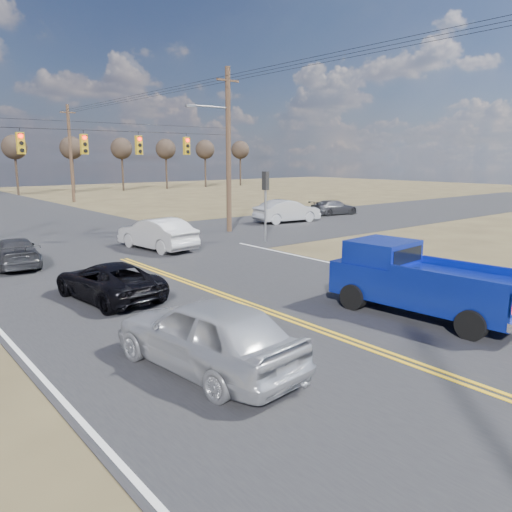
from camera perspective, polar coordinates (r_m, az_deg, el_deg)
ground at (r=12.95m, az=12.16°, el=-10.08°), size 160.00×160.00×0.00m
road_main at (r=20.41m, az=-10.25°, el=-2.14°), size 14.00×120.00×0.02m
road_cross at (r=27.56m, az=-18.36°, el=0.92°), size 120.00×12.00×0.02m
signal_gantry at (r=27.15m, az=-17.86°, el=11.56°), size 19.60×4.83×10.00m
utility_poles at (r=26.24m, az=-18.27°, el=11.92°), size 19.60×58.32×10.00m
treeline at (r=35.72m, az=-24.22°, el=11.93°), size 87.00×117.80×7.40m
pickup_truck at (r=15.60m, az=18.14°, el=-2.78°), size 2.64×5.79×2.11m
silver_suv at (r=11.15m, az=-5.67°, el=-8.82°), size 2.54×5.11×1.67m
black_suv at (r=17.25m, az=-16.55°, el=-2.75°), size 2.52×4.68×1.25m
white_car_queue at (r=26.01m, az=-11.26°, el=2.50°), size 2.28×5.09×1.62m
dgrey_car_queue at (r=23.83m, az=-25.83°, el=0.35°), size 2.27×4.48×1.25m
cross_car_east_near at (r=36.36m, az=3.58°, el=5.13°), size 2.35×5.15×1.64m
cross_car_east_far at (r=41.60m, az=8.89°, el=5.50°), size 2.20×4.40×1.23m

